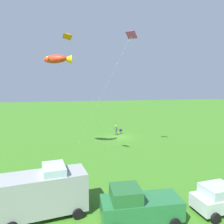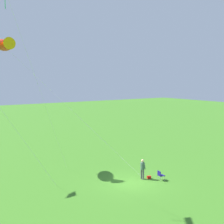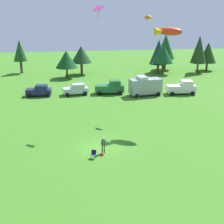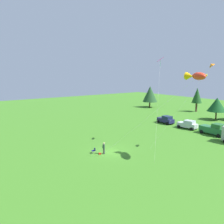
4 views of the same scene
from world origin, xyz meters
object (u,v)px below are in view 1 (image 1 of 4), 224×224
(truck_green_flatbed, at_px, (138,205))
(kite_delta_orange, at_px, (69,36))
(van_motorhome_grey, at_px, (45,192))
(kite_diamond_rainbow, at_px, (129,39))
(backpack_on_grass, at_px, (116,134))
(person_kite_flyer, at_px, (116,129))
(car_silver_compact, at_px, (222,198))
(folding_chair, at_px, (121,131))
(kite_large_fish, at_px, (58,59))

(truck_green_flatbed, bearing_deg, kite_delta_orange, -65.57)
(van_motorhome_grey, xyz_separation_m, kite_diamond_rainbow, (-8.86, -10.72, 12.13))
(kite_diamond_rainbow, bearing_deg, kite_delta_orange, 25.70)
(backpack_on_grass, xyz_separation_m, van_motorhome_grey, (9.98, 21.92, 1.53))
(person_kite_flyer, height_order, car_silver_compact, car_silver_compact)
(folding_chair, bearing_deg, car_silver_compact, -166.14)
(car_silver_compact, height_order, kite_large_fish, kite_large_fish)
(kite_delta_orange, xyz_separation_m, kite_diamond_rainbow, (-6.85, -3.30, 0.69))
(truck_green_flatbed, bearing_deg, backpack_on_grass, -97.35)
(car_silver_compact, distance_m, kite_delta_orange, 18.17)
(kite_large_fish, bearing_deg, backpack_on_grass, -134.87)
(van_motorhome_grey, height_order, kite_diamond_rainbow, kite_diamond_rainbow)
(car_silver_compact, distance_m, kite_diamond_rainbow, 18.30)
(van_motorhome_grey, height_order, kite_large_fish, kite_large_fish)
(folding_chair, xyz_separation_m, kite_delta_orange, (8.89, 14.97, 12.59))
(car_silver_compact, height_order, van_motorhome_grey, van_motorhome_grey)
(truck_green_flatbed, relative_size, kite_diamond_rainbow, 0.35)
(person_kite_flyer, relative_size, van_motorhome_grey, 0.31)
(kite_diamond_rainbow, bearing_deg, truck_green_flatbed, 76.28)
(person_kite_flyer, relative_size, kite_large_fish, 0.14)
(folding_chair, relative_size, kite_diamond_rainbow, 0.06)
(folding_chair, xyz_separation_m, kite_large_fish, (10.12, 9.72, 11.06))
(car_silver_compact, xyz_separation_m, truck_green_flatbed, (5.94, -0.05, 0.15))
(kite_delta_orange, bearing_deg, kite_large_fish, -76.81)
(folding_chair, distance_m, truck_green_flatbed, 24.91)
(car_silver_compact, distance_m, kite_large_fish, 21.16)
(truck_green_flatbed, bearing_deg, van_motorhome_grey, -16.36)
(truck_green_flatbed, xyz_separation_m, kite_large_fish, (4.99, -14.65, 10.44))
(kite_diamond_rainbow, bearing_deg, car_silver_compact, 102.55)
(kite_delta_orange, bearing_deg, person_kite_flyer, -119.27)
(person_kite_flyer, bearing_deg, van_motorhome_grey, 148.09)
(backpack_on_grass, bearing_deg, folding_chair, -152.85)
(car_silver_compact, distance_m, van_motorhome_grey, 11.89)
(backpack_on_grass, xyz_separation_m, kite_diamond_rainbow, (1.12, 11.20, 13.66))
(backpack_on_grass, relative_size, van_motorhome_grey, 0.06)
(person_kite_flyer, distance_m, kite_large_fish, 16.35)
(folding_chair, bearing_deg, kite_delta_orange, 161.27)
(backpack_on_grass, bearing_deg, kite_large_fish, 45.13)
(folding_chair, xyz_separation_m, car_silver_compact, (-0.81, 24.42, 0.46))
(folding_chair, distance_m, van_motorhome_grey, 24.92)
(kite_delta_orange, bearing_deg, van_motorhome_grey, 74.86)
(van_motorhome_grey, bearing_deg, car_silver_compact, -18.17)
(backpack_on_grass, bearing_deg, van_motorhome_grey, 65.51)
(person_kite_flyer, distance_m, backpack_on_grass, 1.10)
(backpack_on_grass, relative_size, car_silver_compact, 0.07)
(folding_chair, bearing_deg, van_motorhome_grey, 166.02)
(car_silver_compact, height_order, kite_delta_orange, kite_delta_orange)
(kite_large_fish, bearing_deg, van_motorhome_grey, 86.50)
(person_kite_flyer, distance_m, van_motorhome_grey, 23.48)
(car_silver_compact, relative_size, van_motorhome_grey, 0.77)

